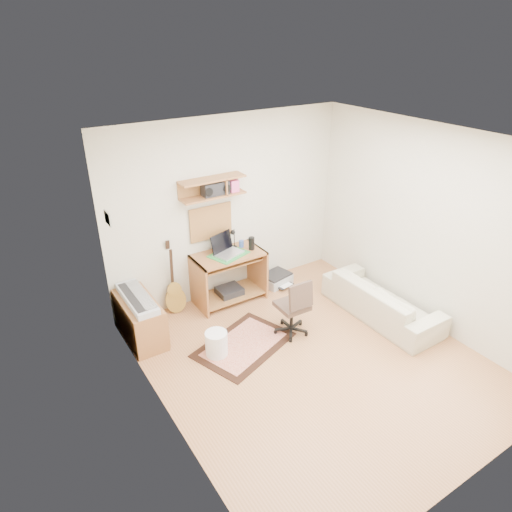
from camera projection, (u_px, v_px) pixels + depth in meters
floor at (313, 360)px, 5.47m from camera, size 3.60×4.00×0.01m
ceiling at (329, 143)px, 4.28m from camera, size 3.60×4.00×0.01m
back_wall at (228, 209)px, 6.38m from camera, size 3.60×0.01×2.60m
left_wall at (163, 317)px, 4.01m from camera, size 0.01×4.00×2.60m
right_wall at (430, 229)px, 5.74m from camera, size 0.01×4.00×2.60m
wall_shelf at (213, 187)px, 5.96m from camera, size 0.90×0.25×0.26m
cork_board at (211, 222)px, 6.28m from camera, size 0.64×0.03×0.49m
wall_photo at (108, 218)px, 4.95m from camera, size 0.02×0.20×0.15m
desk at (229, 277)px, 6.50m from camera, size 1.00×0.55×0.75m
laptop at (228, 245)px, 6.25m from camera, size 0.48×0.48×0.29m
speaker at (252, 243)px, 6.43m from camera, size 0.08×0.08×0.19m
desk_lamp at (234, 238)px, 6.46m from camera, size 0.10×0.10×0.30m
pencil_cup at (241, 244)px, 6.52m from camera, size 0.07×0.07×0.10m
boombox at (215, 189)px, 5.98m from camera, size 0.36×0.17×0.19m
rug at (244, 345)px, 5.72m from camera, size 1.39×1.15×0.02m
task_chair at (292, 306)px, 5.78m from camera, size 0.43×0.43×0.82m
cabinet at (140, 319)px, 5.75m from camera, size 0.40×0.90×0.55m
music_keyboard at (137, 298)px, 5.60m from camera, size 0.27×0.88×0.08m
guitar at (174, 278)px, 6.16m from camera, size 0.32×0.23×1.07m
waste_basket at (216, 344)px, 5.48m from camera, size 0.33×0.33×0.33m
printer at (276, 279)px, 7.05m from camera, size 0.50×0.42×0.17m
sofa at (383, 294)px, 6.16m from camera, size 0.50×1.73×0.67m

